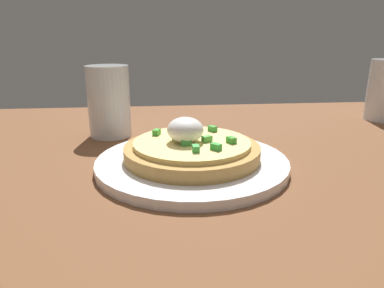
{
  "coord_description": "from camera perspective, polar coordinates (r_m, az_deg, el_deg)",
  "views": [
    {
      "loc": [
        -9.96,
        -49.24,
        20.4
      ],
      "look_at": [
        -5.59,
        -5.56,
        6.46
      ],
      "focal_mm": 32.28,
      "sensor_mm": 36.0,
      "label": 1
    }
  ],
  "objects": [
    {
      "name": "plate",
      "position": [
        0.47,
        0.0,
        -3.07
      ],
      "size": [
        25.82,
        25.82,
        1.27
      ],
      "primitive_type": "cylinder",
      "color": "white",
      "rests_on": "dining_table"
    },
    {
      "name": "cup_near",
      "position": [
        0.62,
        -13.51,
        6.22
      ],
      "size": [
        7.3,
        7.3,
        12.26
      ],
      "color": "silver",
      "rests_on": "dining_table"
    },
    {
      "name": "pizza",
      "position": [
        0.46,
        -0.09,
        -0.68
      ],
      "size": [
        18.21,
        18.21,
        5.73
      ],
      "color": "tan",
      "rests_on": "plate"
    },
    {
      "name": "dining_table",
      "position": [
        0.54,
        5.36,
        -2.98
      ],
      "size": [
        109.1,
        74.36,
        3.19
      ],
      "primitive_type": "cube",
      "color": "brown",
      "rests_on": "ground"
    }
  ]
}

